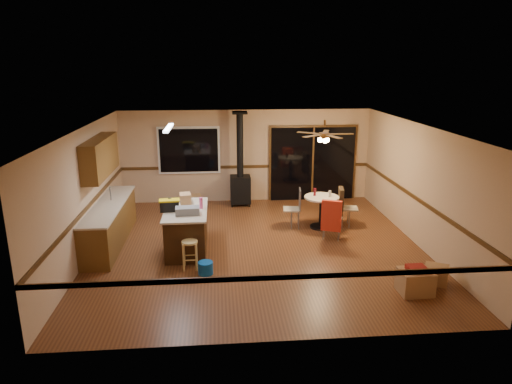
{
  "coord_description": "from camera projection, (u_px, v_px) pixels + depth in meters",
  "views": [
    {
      "loc": [
        -0.81,
        -9.15,
        3.85
      ],
      "look_at": [
        0.0,
        0.3,
        1.15
      ],
      "focal_mm": 32.0,
      "sensor_mm": 36.0,
      "label": 1
    }
  ],
  "objects": [
    {
      "name": "bottle_dark",
      "position": [
        170.0,
        204.0,
        9.45
      ],
      "size": [
        0.09,
        0.09,
        0.25
      ],
      "primitive_type": "cylinder",
      "rotation": [
        0.0,
        0.0,
        0.29
      ],
      "color": "black",
      "rests_on": "kitchen_island"
    },
    {
      "name": "chair_right",
      "position": [
        342.0,
        202.0,
        11.01
      ],
      "size": [
        0.53,
        0.5,
        0.7
      ],
      "color": "tan",
      "rests_on": "ground"
    },
    {
      "name": "floor",
      "position": [
        257.0,
        247.0,
        9.89
      ],
      "size": [
        7.0,
        7.0,
        0.0
      ],
      "primitive_type": "plane",
      "color": "brown",
      "rests_on": "ground"
    },
    {
      "name": "chair_rail",
      "position": [
        257.0,
        203.0,
        9.62
      ],
      "size": [
        7.0,
        7.0,
        0.08
      ],
      "primitive_type": null,
      "color": "#452A11",
      "rests_on": "ground"
    },
    {
      "name": "lower_cabinets",
      "position": [
        110.0,
        224.0,
        9.99
      ],
      "size": [
        0.6,
        3.0,
        0.86
      ],
      "primitive_type": "cube",
      "color": "brown",
      "rests_on": "ground"
    },
    {
      "name": "toolbox_black",
      "position": [
        170.0,
        206.0,
        9.37
      ],
      "size": [
        0.4,
        0.24,
        0.21
      ],
      "primitive_type": "cube",
      "rotation": [
        0.0,
        0.0,
        0.1
      ],
      "color": "black",
      "rests_on": "kitchen_island"
    },
    {
      "name": "toolbox_grey",
      "position": [
        187.0,
        211.0,
        9.18
      ],
      "size": [
        0.5,
        0.3,
        0.15
      ],
      "primitive_type": "cube",
      "rotation": [
        0.0,
        0.0,
        0.07
      ],
      "color": "slate",
      "rests_on": "kitchen_island"
    },
    {
      "name": "wall_right",
      "position": [
        419.0,
        185.0,
        9.82
      ],
      "size": [
        0.0,
        7.0,
        7.0
      ],
      "primitive_type": "plane",
      "rotation": [
        1.57,
        0.0,
        -1.57
      ],
      "color": "tan",
      "rests_on": "ground"
    },
    {
      "name": "box_under_window",
      "position": [
        193.0,
        202.0,
        12.45
      ],
      "size": [
        0.53,
        0.46,
        0.37
      ],
      "primitive_type": "cube",
      "rotation": [
        0.0,
        0.0,
        0.23
      ],
      "color": "#9D7146",
      "rests_on": "floor"
    },
    {
      "name": "window",
      "position": [
        189.0,
        150.0,
        12.66
      ],
      "size": [
        1.72,
        0.1,
        1.32
      ],
      "primitive_type": "cube",
      "color": "black",
      "rests_on": "ground"
    },
    {
      "name": "chair_left",
      "position": [
        296.0,
        204.0,
        10.92
      ],
      "size": [
        0.45,
        0.45,
        0.51
      ],
      "color": "tan",
      "rests_on": "ground"
    },
    {
      "name": "box_on_island",
      "position": [
        185.0,
        198.0,
        9.9
      ],
      "size": [
        0.28,
        0.35,
        0.21
      ],
      "primitive_type": "cube",
      "rotation": [
        0.0,
        0.0,
        0.14
      ],
      "color": "#9D7146",
      "rests_on": "kitchen_island"
    },
    {
      "name": "kitchen_island",
      "position": [
        187.0,
        229.0,
        9.64
      ],
      "size": [
        0.88,
        1.68,
        0.9
      ],
      "color": "#351F0D",
      "rests_on": "ground"
    },
    {
      "name": "fluorescent_strip",
      "position": [
        169.0,
        128.0,
        9.33
      ],
      "size": [
        0.1,
        1.2,
        0.04
      ],
      "primitive_type": "cube",
      "color": "white",
      "rests_on": "ceiling"
    },
    {
      "name": "upper_cabinets",
      "position": [
        100.0,
        157.0,
        9.77
      ],
      "size": [
        0.35,
        2.0,
        0.8
      ],
      "primitive_type": "cube",
      "color": "brown",
      "rests_on": "ground"
    },
    {
      "name": "glass_cream",
      "position": [
        330.0,
        194.0,
        10.78
      ],
      "size": [
        0.09,
        0.09,
        0.15
      ],
      "primitive_type": "cylinder",
      "rotation": [
        0.0,
        0.0,
        -0.42
      ],
      "color": "beige",
      "rests_on": "dining_table"
    },
    {
      "name": "box_corner_b",
      "position": [
        436.0,
        275.0,
        8.22
      ],
      "size": [
        0.52,
        0.5,
        0.33
      ],
      "primitive_type": "cube",
      "rotation": [
        0.0,
        0.0,
        -0.52
      ],
      "color": "#9D7146",
      "rests_on": "floor"
    },
    {
      "name": "bottle_white",
      "position": [
        186.0,
        196.0,
        10.1
      ],
      "size": [
        0.08,
        0.08,
        0.18
      ],
      "primitive_type": "cylinder",
      "rotation": [
        0.0,
        0.0,
        0.33
      ],
      "color": "white",
      "rests_on": "kitchen_island"
    },
    {
      "name": "toolbox_yellow_lid",
      "position": [
        169.0,
        200.0,
        9.33
      ],
      "size": [
        0.44,
        0.26,
        0.03
      ],
      "primitive_type": "cube",
      "rotation": [
        0.0,
        0.0,
        0.1
      ],
      "color": "gold",
      "rests_on": "toolbox_black"
    },
    {
      "name": "bottle_pink",
      "position": [
        201.0,
        203.0,
        9.53
      ],
      "size": [
        0.09,
        0.09,
        0.24
      ],
      "primitive_type": "cylinder",
      "rotation": [
        0.0,
        0.0,
        -0.25
      ],
      "color": "#D84C8C",
      "rests_on": "kitchen_island"
    },
    {
      "name": "wood_stove",
      "position": [
        240.0,
        180.0,
        12.6
      ],
      "size": [
        0.55,
        0.5,
        2.52
      ],
      "color": "black",
      "rests_on": "ground"
    },
    {
      "name": "chair_near",
      "position": [
        332.0,
        216.0,
        10.05
      ],
      "size": [
        0.56,
        0.59,
        0.7
      ],
      "color": "tan",
      "rests_on": "ground"
    },
    {
      "name": "bar_stool",
      "position": [
        190.0,
        255.0,
        8.78
      ],
      "size": [
        0.39,
        0.39,
        0.57
      ],
      "primitive_type": "cylinder",
      "rotation": [
        0.0,
        0.0,
        0.33
      ],
      "color": "#D9BE72",
      "rests_on": "floor"
    },
    {
      "name": "ceiling_fan",
      "position": [
        324.0,
        137.0,
        10.44
      ],
      "size": [
        0.24,
        0.24,
        0.55
      ],
      "color": "brown",
      "rests_on": "ceiling"
    },
    {
      "name": "blue_bucket",
      "position": [
        206.0,
        268.0,
        8.59
      ],
      "size": [
        0.3,
        0.3,
        0.24
      ],
      "primitive_type": "cylinder",
      "rotation": [
        0.0,
        0.0,
        0.05
      ],
      "color": "blue",
      "rests_on": "floor"
    },
    {
      "name": "wall_back",
      "position": [
        246.0,
        156.0,
        12.89
      ],
      "size": [
        7.0,
        0.0,
        7.0
      ],
      "primitive_type": "plane",
      "rotation": [
        1.57,
        0.0,
        0.0
      ],
      "color": "tan",
      "rests_on": "ground"
    },
    {
      "name": "wall_front",
      "position": [
        280.0,
        258.0,
        6.18
      ],
      "size": [
        7.0,
        0.0,
        7.0
      ],
      "primitive_type": "plane",
      "rotation": [
        -1.57,
        0.0,
        0.0
      ],
      "color": "tan",
      "rests_on": "ground"
    },
    {
      "name": "ceiling",
      "position": [
        257.0,
        127.0,
        9.18
      ],
      "size": [
        7.0,
        7.0,
        0.0
      ],
      "primitive_type": "plane",
      "rotation": [
        3.14,
        0.0,
        0.0
      ],
      "color": "silver",
      "rests_on": "ground"
    },
    {
      "name": "box_small_red",
      "position": [
        417.0,
        269.0,
        7.79
      ],
      "size": [
        0.32,
        0.27,
        0.08
      ],
      "primitive_type": "cube",
      "rotation": [
        0.0,
        0.0,
        0.02
      ],
      "color": "maroon",
      "rests_on": "box_corner_a"
    },
    {
      "name": "box_corner_a",
      "position": [
        415.0,
        282.0,
        7.86
      ],
      "size": [
        0.56,
        0.47,
        0.42
      ],
      "primitive_type": "cube",
      "rotation": [
        0.0,
        0.0,
        0.02
      ],
      "color": "#9D7146",
      "rests_on": "floor"
    },
    {
      "name": "wall_left",
      "position": [
        86.0,
        193.0,
        9.25
      ],
      "size": [
        0.0,
        7.0,
        7.0
      ],
      "primitive_type": "plane",
      "rotation": [
        1.57,
        0.0,
        1.57
      ],
      "color": "tan",
      "rests_on": "ground"
    },
    {
      "name": "sliding_door",
      "position": [
        313.0,
        164.0,
        13.07
      ],
      "size": [
        2.52,
        0.1,
        2.1
      ],
      "primitive_type": "cube",
      "color": "black",
      "rests_on": "ground"
    },
    {
      "name": "countertop",
      "position": [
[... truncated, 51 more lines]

